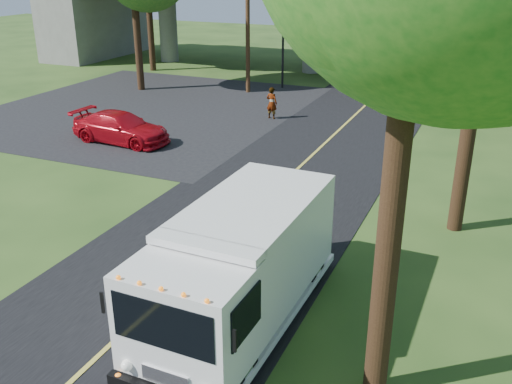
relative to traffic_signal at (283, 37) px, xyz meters
The scene contains 10 objects.
ground 26.87m from the traffic_signal, 77.01° to the right, with size 120.00×120.00×0.00m, color #264318.
road 17.38m from the traffic_signal, 69.44° to the right, with size 7.00×90.00×0.02m, color black.
parking_lot 9.96m from the traffic_signal, 122.01° to the right, with size 16.00×18.00×0.01m, color black.
lane_line 17.38m from the traffic_signal, 69.44° to the right, with size 0.12×90.00×0.01m, color gold.
overpass 8.59m from the traffic_signal, 45.00° to the left, with size 54.00×10.00×7.30m.
traffic_signal is the anchor object (origin of this frame).
utility_pole 2.86m from the traffic_signal, 126.87° to the right, with size 1.60×0.26×9.00m.
step_van 25.41m from the traffic_signal, 71.12° to the right, with size 2.52×6.56×2.74m.
red_sedan 14.14m from the traffic_signal, 100.38° to the right, with size 1.89×4.64×1.35m, color #AD0A15.
pedestrian 7.95m from the traffic_signal, 73.15° to the right, with size 0.60×0.40×1.65m, color gray.
Camera 1 is at (6.88, -7.94, 7.73)m, focal length 40.00 mm.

